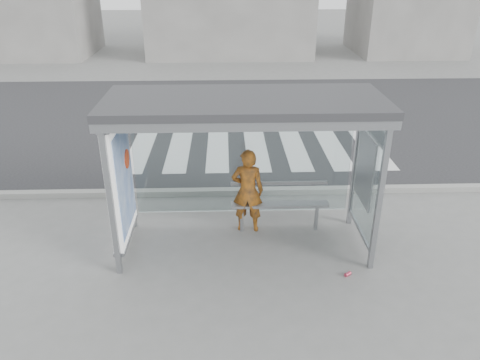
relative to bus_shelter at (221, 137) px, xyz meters
name	(u,v)px	position (x,y,z in m)	size (l,w,h in m)	color
ground	(244,245)	(0.37, -0.06, -1.98)	(80.00, 80.00, 0.00)	slate
road	(235,119)	(0.37, 6.94, -1.98)	(30.00, 10.00, 0.01)	black
curb	(240,191)	(0.37, 1.89, -1.92)	(30.00, 0.18, 0.12)	gray
crosswalk	(256,149)	(0.87, 4.44, -1.98)	(6.55, 3.00, 0.00)	silver
bus_shelter	(221,137)	(0.00, 0.00, 0.00)	(4.25, 1.65, 2.62)	gray
building_center	(230,2)	(0.37, 17.94, 0.52)	(8.00, 5.00, 5.00)	slate
person	(248,191)	(0.45, 0.48, -1.20)	(0.57, 0.38, 1.57)	#D55314
bench	(280,204)	(1.03, 0.45, -1.45)	(1.74, 0.30, 0.90)	gray
soda_can	(348,274)	(1.96, -0.97, -1.95)	(0.06, 0.06, 0.11)	#DB405D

